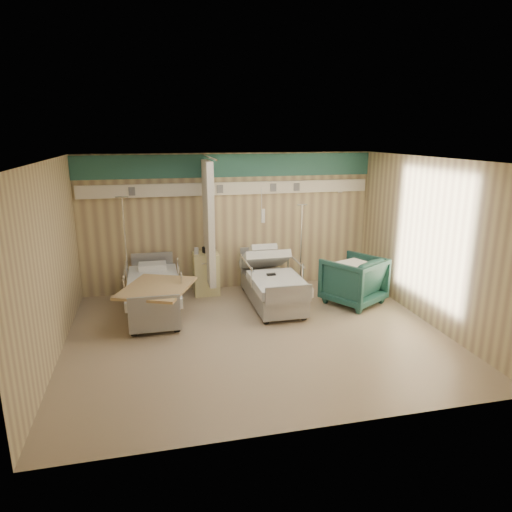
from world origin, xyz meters
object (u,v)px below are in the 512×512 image
(bedside_cabinet, at_px, (206,273))
(visitor_armchair, at_px, (353,280))
(bed_right, at_px, (272,289))
(bed_left, at_px, (154,298))
(iv_stand_left, at_px, (128,279))
(iv_stand_right, at_px, (300,271))

(bedside_cabinet, relative_size, visitor_armchair, 0.85)
(bed_right, relative_size, bedside_cabinet, 2.54)
(bed_left, bearing_deg, visitor_armchair, -4.31)
(bed_right, xyz_separation_m, visitor_armchair, (1.53, -0.28, 0.14))
(bed_left, bearing_deg, iv_stand_left, 118.17)
(iv_stand_right, distance_m, iv_stand_left, 3.52)
(bedside_cabinet, bearing_deg, bed_left, -139.40)
(bed_right, xyz_separation_m, iv_stand_right, (0.84, 0.84, 0.05))
(bedside_cabinet, xyz_separation_m, iv_stand_right, (1.99, -0.06, -0.06))
(bed_left, xyz_separation_m, iv_stand_left, (-0.48, 0.90, 0.10))
(bed_right, bearing_deg, visitor_armchair, -10.41)
(bed_left, distance_m, iv_stand_left, 1.02)
(bedside_cabinet, xyz_separation_m, iv_stand_left, (-1.53, -0.00, -0.01))
(bed_right, xyz_separation_m, iv_stand_left, (-2.68, 0.90, 0.10))
(bed_left, xyz_separation_m, bedside_cabinet, (1.05, 0.90, 0.11))
(bed_left, distance_m, visitor_armchair, 3.75)
(bed_left, xyz_separation_m, visitor_armchair, (3.73, -0.28, 0.14))
(bed_left, height_order, visitor_armchair, visitor_armchair)
(bed_left, height_order, iv_stand_left, iv_stand_left)
(bed_right, distance_m, bed_left, 2.20)
(bed_right, bearing_deg, bedside_cabinet, 141.95)
(bedside_cabinet, xyz_separation_m, visitor_armchair, (2.68, -1.18, 0.03))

